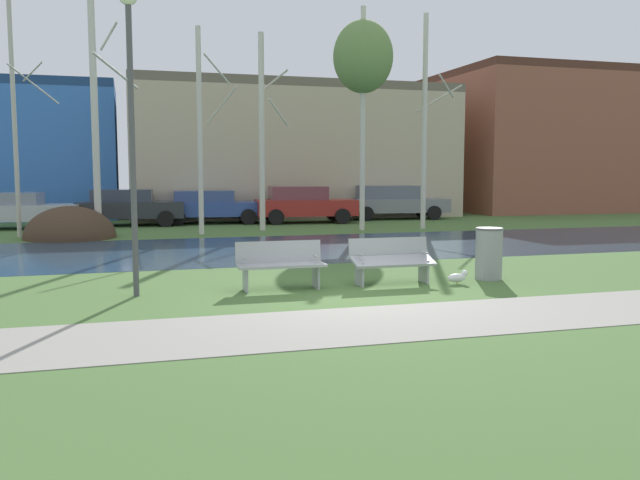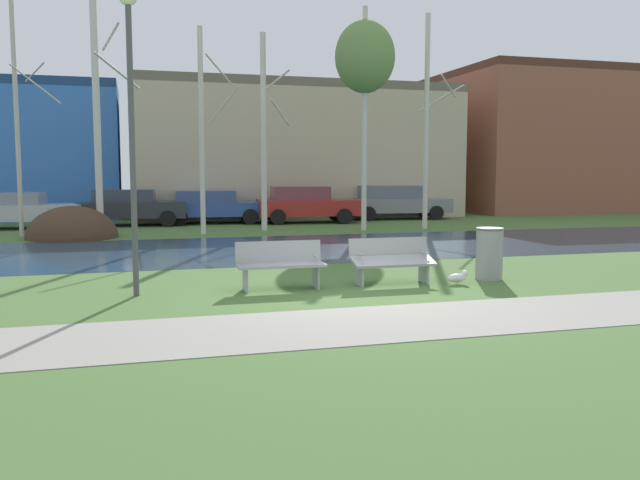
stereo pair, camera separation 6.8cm
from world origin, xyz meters
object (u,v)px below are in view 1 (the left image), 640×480
at_px(seagull, 458,277).
at_px(parked_sedan_second_dark, 129,206).
at_px(streetlamp, 131,91).
at_px(parked_wagon_fourth_red, 304,204).
at_px(parked_hatch_third_blue, 210,206).
at_px(bench_right, 391,259).
at_px(parked_van_nearest_silver, 12,209).
at_px(trash_bin, 489,253).
at_px(parked_suv_fifth_grey, 392,202).
at_px(bench_left, 281,264).

relative_size(seagull, parked_sedan_second_dark, 0.11).
relative_size(streetlamp, parked_wagon_fourth_red, 1.19).
xyz_separation_m(parked_sedan_second_dark, parked_hatch_third_blue, (3.25, 0.22, -0.03)).
height_order(bench_right, parked_van_nearest_silver, parked_van_nearest_silver).
relative_size(seagull, streetlamp, 0.09).
height_order(seagull, parked_sedan_second_dark, parked_sedan_second_dark).
distance_m(parked_van_nearest_silver, parked_wagon_fourth_red, 11.34).
bearing_deg(parked_sedan_second_dark, trash_bin, -66.60).
height_order(parked_van_nearest_silver, parked_suv_fifth_grey, parked_suv_fifth_grey).
bearing_deg(trash_bin, bench_left, 179.38).
bearing_deg(parked_suv_fifth_grey, seagull, -108.40).
height_order(bench_right, parked_hatch_third_blue, parked_hatch_third_blue).
distance_m(bench_left, seagull, 3.42).
bearing_deg(parked_van_nearest_silver, parked_wagon_fourth_red, -0.47).
bearing_deg(parked_hatch_third_blue, trash_bin, -77.35).
relative_size(parked_van_nearest_silver, parked_suv_fifth_grey, 0.97).
height_order(trash_bin, parked_van_nearest_silver, parked_van_nearest_silver).
bearing_deg(parked_sedan_second_dark, parked_van_nearest_silver, -174.33).
distance_m(trash_bin, parked_sedan_second_dark, 17.29).
distance_m(seagull, parked_sedan_second_dark, 17.31).
distance_m(parked_sedan_second_dark, parked_wagon_fourth_red, 7.12).
bearing_deg(parked_suv_fifth_grey, trash_bin, -106.00).
xyz_separation_m(bench_left, parked_wagon_fourth_red, (4.48, 15.31, 0.33)).
relative_size(bench_right, seagull, 3.54).
relative_size(bench_left, seagull, 3.54).
xyz_separation_m(trash_bin, parked_wagon_fourth_red, (0.24, 15.35, 0.27)).
bearing_deg(bench_right, parked_wagon_fourth_red, 81.43).
bearing_deg(streetlamp, parked_suv_fifth_grey, 54.80).
bearing_deg(parked_van_nearest_silver, seagull, -57.09).
xyz_separation_m(bench_right, streetlamp, (-4.72, 0.04, 3.01)).
xyz_separation_m(parked_van_nearest_silver, parked_suv_fifth_grey, (15.80, 0.92, 0.06)).
height_order(parked_van_nearest_silver, parked_wagon_fourth_red, parked_wagon_fourth_red).
relative_size(trash_bin, parked_van_nearest_silver, 0.22).
distance_m(bench_right, seagull, 1.31).
xyz_separation_m(parked_van_nearest_silver, parked_sedan_second_dark, (4.24, 0.42, 0.03)).
bearing_deg(parked_hatch_third_blue, bench_right, -84.52).
distance_m(bench_right, streetlamp, 5.60).
distance_m(bench_right, parked_hatch_third_blue, 16.12).
xyz_separation_m(parked_hatch_third_blue, parked_suv_fifth_grey, (8.31, 0.28, 0.06)).
xyz_separation_m(trash_bin, parked_sedan_second_dark, (-6.86, 15.87, 0.24)).
bearing_deg(parked_suv_fifth_grey, bench_right, -112.51).
bearing_deg(parked_wagon_fourth_red, bench_left, -106.31).
bearing_deg(bench_right, bench_left, 180.00).
distance_m(bench_left, bench_right, 2.17).
height_order(seagull, parked_van_nearest_silver, parked_van_nearest_silver).
relative_size(streetlamp, parked_suv_fifth_grey, 1.06).
xyz_separation_m(bench_right, parked_van_nearest_silver, (-9.03, 15.40, 0.27)).
bearing_deg(parked_hatch_third_blue, parked_wagon_fourth_red, -10.80).
bearing_deg(seagull, parked_wagon_fourth_red, 85.97).
distance_m(parked_wagon_fourth_red, parked_suv_fifth_grey, 4.57).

